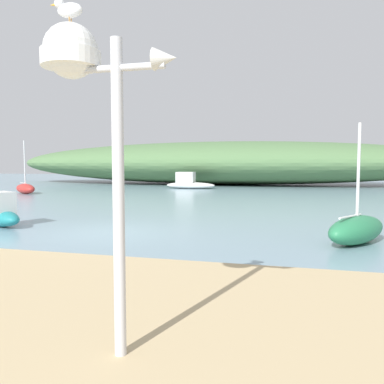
{
  "coord_description": "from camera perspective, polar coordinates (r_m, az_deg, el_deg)",
  "views": [
    {
      "loc": [
        5.56,
        -10.95,
        2.17
      ],
      "look_at": [
        2.05,
        2.77,
        1.12
      ],
      "focal_mm": 36.07,
      "sensor_mm": 36.0,
      "label": 1
    }
  ],
  "objects": [
    {
      "name": "ground_plane",
      "position": [
        12.47,
        -12.46,
        -5.88
      ],
      "size": [
        120.0,
        120.0,
        0.0
      ],
      "primitive_type": "plane",
      "color": "#7A99A8"
    },
    {
      "name": "distant_hill",
      "position": [
        40.99,
        4.72,
        4.31
      ],
      "size": [
        47.45,
        12.69,
        4.47
      ],
      "primitive_type": "ellipsoid",
      "color": "#517547",
      "rests_on": "ground"
    },
    {
      "name": "mast_structure",
      "position": [
        4.18,
        -15.84,
        15.97
      ],
      "size": [
        1.41,
        0.6,
        3.37
      ],
      "color": "silver",
      "rests_on": "beach_sand"
    },
    {
      "name": "seagull_on_radar",
      "position": [
        4.44,
        -17.82,
        24.38
      ],
      "size": [
        0.36,
        0.13,
        0.25
      ],
      "color": "orange",
      "rests_on": "mast_structure"
    },
    {
      "name": "motorboat_outer_mooring",
      "position": [
        33.53,
        -0.47,
        1.37
      ],
      "size": [
        4.33,
        1.69,
        1.44
      ],
      "color": "white",
      "rests_on": "ground"
    },
    {
      "name": "sailboat_far_right",
      "position": [
        30.41,
        -23.41,
        0.5
      ],
      "size": [
        2.85,
        2.4,
        3.81
      ],
      "color": "#B72D28",
      "rests_on": "ground"
    },
    {
      "name": "sailboat_off_point",
      "position": [
        11.35,
        23.16,
        -5.09
      ],
      "size": [
        2.18,
        2.65,
        3.25
      ],
      "color": "#287A4C",
      "rests_on": "ground"
    }
  ]
}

